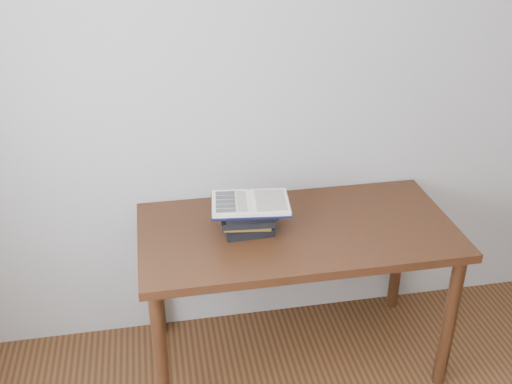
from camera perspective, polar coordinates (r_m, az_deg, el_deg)
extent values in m
cube|color=#B5B3AC|center=(2.83, 4.16, 9.96)|extent=(3.50, 0.04, 2.60)
cube|color=#3F1D0F|center=(2.72, 3.96, -3.77)|extent=(1.43, 0.71, 0.04)
cylinder|color=#3F1D0F|center=(2.66, -9.01, -15.49)|extent=(0.06, 0.06, 0.72)
cylinder|color=#3F1D0F|center=(2.94, 17.90, -11.74)|extent=(0.06, 0.06, 0.72)
cylinder|color=#3F1D0F|center=(3.12, -9.49, -8.02)|extent=(0.06, 0.06, 0.72)
cylinder|color=#3F1D0F|center=(3.36, 13.42, -5.52)|extent=(0.06, 0.06, 0.72)
cube|color=black|center=(2.67, -0.77, -3.43)|extent=(0.22, 0.16, 0.04)
cube|color=olive|center=(2.66, -0.84, -2.79)|extent=(0.22, 0.16, 0.03)
cube|color=black|center=(2.63, -0.84, -2.34)|extent=(0.25, 0.19, 0.03)
cube|color=black|center=(2.61, -0.54, -1.92)|extent=(0.23, 0.14, 0.03)
cube|color=black|center=(2.62, -0.55, -1.25)|extent=(0.37, 0.28, 0.01)
cube|color=silver|center=(2.61, -2.43, -1.08)|extent=(0.19, 0.24, 0.02)
cube|color=silver|center=(2.62, 1.32, -0.95)|extent=(0.19, 0.24, 0.02)
cylinder|color=silver|center=(2.62, -0.55, -1.04)|extent=(0.04, 0.23, 0.01)
cube|color=black|center=(2.68, -2.98, -0.11)|extent=(0.09, 0.04, 0.00)
cube|color=black|center=(2.64, -2.95, -0.51)|extent=(0.09, 0.04, 0.00)
cube|color=black|center=(2.61, -2.93, -0.92)|extent=(0.09, 0.04, 0.00)
cube|color=black|center=(2.57, -2.91, -1.34)|extent=(0.09, 0.04, 0.00)
cube|color=black|center=(2.54, -2.89, -1.77)|extent=(0.09, 0.04, 0.00)
cube|color=beige|center=(2.61, -1.35, -0.87)|extent=(0.06, 0.19, 0.00)
cube|color=beige|center=(2.62, 1.40, -0.77)|extent=(0.15, 0.20, 0.00)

